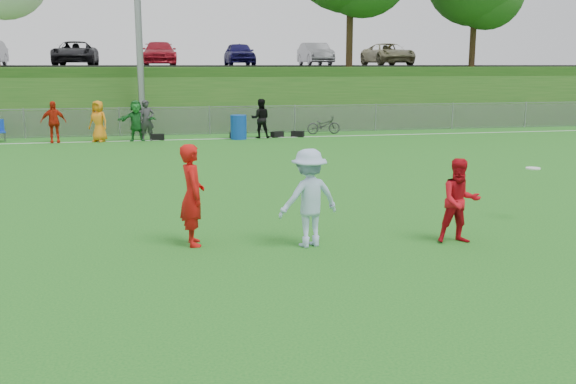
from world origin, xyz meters
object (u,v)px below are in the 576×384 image
object	(u,v)px
player_red_center	(460,201)
frisbee	(533,168)
recycling_bin	(239,127)
player_blue	(309,198)
bicycle	(324,125)
player_red_left	(192,195)

from	to	relation	value
player_red_center	frisbee	bearing A→B (deg)	35.32
frisbee	recycling_bin	distance (m)	16.24
player_blue	bicycle	xyz separation A→B (m)	(5.03, 17.90, -0.45)
player_red_center	player_blue	bearing A→B (deg)	178.56
frisbee	bicycle	distance (m)	17.00
player_red_center	player_blue	world-z (taller)	player_blue
frisbee	recycling_bin	world-z (taller)	frisbee
player_red_left	player_red_center	xyz separation A→B (m)	(4.67, -0.83, -0.14)
recycling_bin	bicycle	xyz separation A→B (m)	(4.10, 1.25, -0.11)
frisbee	bicycle	size ratio (longest dim) A/B	0.19
player_red_center	recycling_bin	world-z (taller)	player_red_center
player_red_center	player_blue	size ratio (longest dim) A/B	0.88
recycling_bin	bicycle	size ratio (longest dim) A/B	0.66
player_red_center	bicycle	distance (m)	18.39
recycling_bin	bicycle	bearing A→B (deg)	16.95
player_red_left	recycling_bin	size ratio (longest dim) A/B	1.75
bicycle	player_red_center	bearing A→B (deg)	170.98
player_blue	recycling_bin	world-z (taller)	player_blue
player_red_left	player_blue	bearing A→B (deg)	-108.66
player_red_center	bicycle	xyz separation A→B (m)	(2.35, 18.24, -0.35)
frisbee	recycling_bin	size ratio (longest dim) A/B	0.28
frisbee	recycling_bin	xyz separation A→B (m)	(-3.96, 15.74, -0.57)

